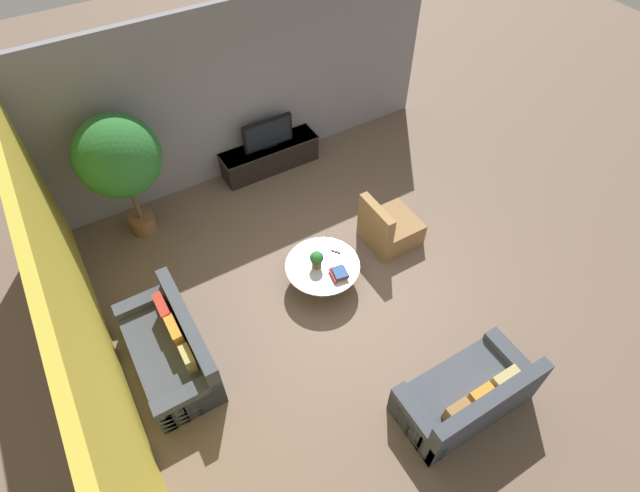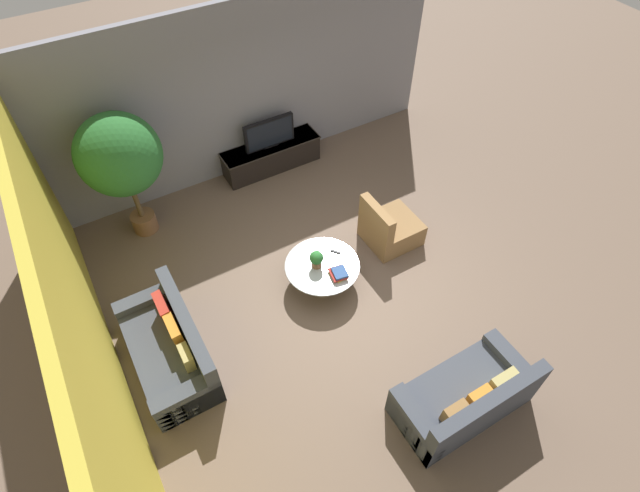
% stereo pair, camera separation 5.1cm
% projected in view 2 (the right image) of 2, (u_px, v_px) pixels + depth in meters
% --- Properties ---
extents(ground_plane, '(24.00, 24.00, 0.00)m').
position_uv_depth(ground_plane, '(338.00, 284.00, 7.51)').
color(ground_plane, brown).
extents(back_wall_stone, '(7.40, 0.12, 3.00)m').
position_uv_depth(back_wall_stone, '(237.00, 93.00, 8.23)').
color(back_wall_stone, gray).
rests_on(back_wall_stone, ground).
extents(side_wall_left, '(0.12, 7.40, 3.00)m').
position_uv_depth(side_wall_left, '(77.00, 310.00, 5.42)').
color(side_wall_left, gold).
rests_on(side_wall_left, ground).
extents(media_console, '(1.82, 0.50, 0.50)m').
position_uv_depth(media_console, '(271.00, 156.00, 9.11)').
color(media_console, black).
rests_on(media_console, ground).
extents(television, '(0.93, 0.13, 0.53)m').
position_uv_depth(television, '(269.00, 133.00, 8.73)').
color(television, black).
rests_on(television, media_console).
extents(coffee_table, '(1.10, 1.10, 0.39)m').
position_uv_depth(coffee_table, '(322.00, 270.00, 7.34)').
color(coffee_table, '#756656').
rests_on(coffee_table, ground).
extents(couch_by_wall, '(0.84, 1.76, 0.84)m').
position_uv_depth(couch_by_wall, '(171.00, 348.00, 6.48)').
color(couch_by_wall, '#3D424C').
rests_on(couch_by_wall, ground).
extents(couch_near_entry, '(1.67, 0.84, 0.84)m').
position_uv_depth(couch_near_entry, '(466.00, 398.00, 6.04)').
color(couch_near_entry, '#3D424C').
rests_on(couch_near_entry, ground).
extents(armchair_wicker, '(0.80, 0.76, 0.86)m').
position_uv_depth(armchair_wicker, '(389.00, 229.00, 7.90)').
color(armchair_wicker, olive).
rests_on(armchair_wicker, ground).
extents(potted_palm_tall, '(1.22, 1.22, 2.15)m').
position_uv_depth(potted_palm_tall, '(120.00, 157.00, 7.14)').
color(potted_palm_tall, brown).
rests_on(potted_palm_tall, ground).
extents(potted_plant_tabletop, '(0.20, 0.20, 0.29)m').
position_uv_depth(potted_plant_tabletop, '(317.00, 259.00, 7.13)').
color(potted_plant_tabletop, brown).
rests_on(potted_plant_tabletop, coffee_table).
extents(book_stack, '(0.26, 0.30, 0.09)m').
position_uv_depth(book_stack, '(339.00, 273.00, 7.10)').
color(book_stack, gold).
rests_on(book_stack, coffee_table).
extents(remote_black, '(0.13, 0.15, 0.02)m').
position_uv_depth(remote_black, '(336.00, 252.00, 7.41)').
color(remote_black, black).
rests_on(remote_black, coffee_table).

